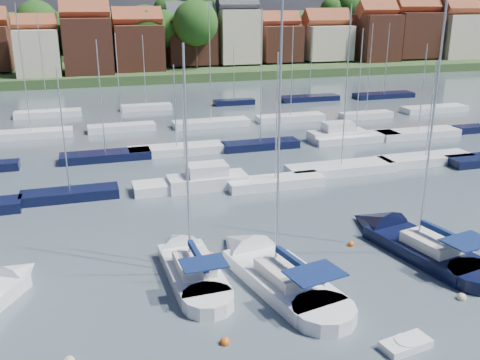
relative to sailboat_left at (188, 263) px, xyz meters
name	(u,v)px	position (x,y,z in m)	size (l,w,h in m)	color
ground	(212,133)	(9.99, 34.37, -0.36)	(260.00, 260.00, 0.00)	#3F4A55
sailboat_left	(188,263)	(0.00, 0.00, 0.00)	(3.37, 11.20, 15.10)	white
sailboat_centre	(265,267)	(4.51, -1.88, -0.01)	(6.13, 13.58, 17.78)	white
sailboat_navy	(405,240)	(15.01, -0.96, -0.01)	(5.92, 13.37, 17.87)	black
tender	(406,344)	(8.57, -11.02, -0.15)	(2.64, 1.55, 0.54)	white
buoy_b	(225,344)	(0.24, -8.18, -0.36)	(0.50, 0.50, 0.50)	#D85914
buoy_c	(342,316)	(6.91, -7.59, -0.36)	(0.41, 0.41, 0.41)	#D85914
buoy_d	(461,299)	(14.12, -8.01, -0.36)	(0.53, 0.53, 0.53)	beige
buoy_e	(351,246)	(11.42, 0.01, -0.36)	(0.47, 0.47, 0.47)	#D85914
buoy_g	(211,256)	(1.79, 1.23, -0.36)	(0.46, 0.46, 0.46)	#D85914
buoy_h	(400,340)	(8.65, -10.40, -0.36)	(0.46, 0.46, 0.46)	beige
marina_field	(237,138)	(11.90, 29.52, 0.08)	(79.62, 41.41, 15.93)	white
far_shore_town	(141,42)	(12.22, 127.03, 4.25)	(212.46, 90.00, 22.27)	#385229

